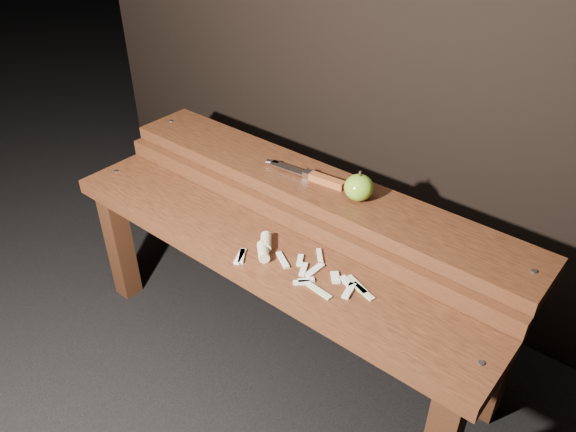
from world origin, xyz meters
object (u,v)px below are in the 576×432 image
Objects in this scene: knife at (317,177)px; apple at (359,188)px; bench_rear_tier at (313,210)px; bench_front_tier at (257,270)px.

apple is at bearing -1.58° from knife.
apple reaches higher than knife.
bench_rear_tier is at bearing -97.15° from knife.
knife reaches higher than bench_front_tier.
knife is (0.00, 0.23, 0.16)m from bench_front_tier.
apple is at bearing 60.54° from bench_front_tier.
knife reaches higher than bench_rear_tier.
bench_front_tier is 15.66× the size of apple.
apple reaches higher than bench_front_tier.
bench_rear_tier is at bearing -178.10° from apple.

